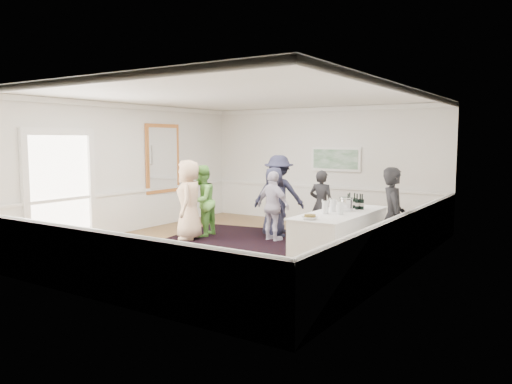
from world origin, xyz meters
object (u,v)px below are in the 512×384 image
Objects in this scene: guest_green at (202,201)px; guest_lilac at (273,206)px; guest_tan at (189,200)px; nut_bowl at (310,217)px; serving_table at (340,239)px; bartender at (393,217)px; guest_dark_a at (279,194)px; guest_dark_b at (321,205)px; guest_navy at (274,202)px; ice_bucket at (346,205)px.

guest_green is 1.07× the size of guest_lilac.
nut_bowl is at bearing 36.66° from guest_tan.
guest_tan is at bearing 173.99° from serving_table.
guest_green is at bearing 142.93° from guest_tan.
bartender is 1.13× the size of guest_lilac.
serving_table is 1.28× the size of guest_dark_a.
guest_dark_a reaches higher than guest_lilac.
guest_dark_b is 6.34× the size of nut_bowl.
guest_lilac is at bearing 132.07° from nut_bowl.
guest_green is at bearing 167.96° from serving_table.
guest_green reaches higher than guest_navy.
guest_dark_a is 1.25m from guest_dark_b.
ice_bucket is at bearing 78.67° from bartender.
serving_table is at bearing 161.98° from guest_lilac.
guest_green is 4.24m from nut_bowl.
nut_bowl is at bearing 164.85° from guest_navy.
guest_dark_a is 7.59× the size of nut_bowl.
guest_green reaches higher than guest_lilac.
guest_dark_b is 6.19× the size of ice_bucket.
guest_dark_a reaches higher than guest_green.
guest_green is (-3.91, 0.83, 0.35)m from serving_table.
guest_lilac is (-2.22, 1.34, 0.30)m from serving_table.
guest_tan is 1.11× the size of guest_navy.
serving_table is at bearing 51.11° from guest_tan.
serving_table is 1.55× the size of guest_lilac.
guest_dark_a reaches higher than guest_navy.
guest_tan is at bearing -12.73° from guest_green.
nut_bowl is at bearing 118.43° from bartender.
bartender reaches higher than guest_navy.
bartender is 3.47m from guest_navy.
guest_dark_b is (2.50, 1.31, -0.05)m from guest_green.
guest_dark_a is (1.30, 1.87, 0.04)m from guest_tan.
serving_table is 3.99m from guest_tan.
nut_bowl is at bearing 107.22° from guest_dark_a.
guest_lilac is (1.72, 0.92, -0.12)m from guest_tan.
guest_navy is (1.45, 0.91, -0.02)m from guest_green.
guest_dark_a reaches higher than guest_tan.
guest_dark_a reaches higher than serving_table.
guest_dark_a is at bearing 112.24° from guest_tan.
nut_bowl is (2.36, -2.76, 0.21)m from guest_navy.
guest_lilac is at bearing 98.07° from guest_green.
bartender reaches higher than nut_bowl.
bartender reaches higher than guest_green.
guest_dark_b reaches higher than serving_table.
guest_lilac is at bearing 154.37° from guest_navy.
ice_bucket is (2.24, -1.10, 0.32)m from guest_lilac.
serving_table is at bearing 69.42° from guest_green.
guest_navy reaches higher than serving_table.
guest_green is (-4.70, 0.31, -0.06)m from bartender.
nut_bowl is (2.54, -3.30, 0.08)m from guest_dark_a.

